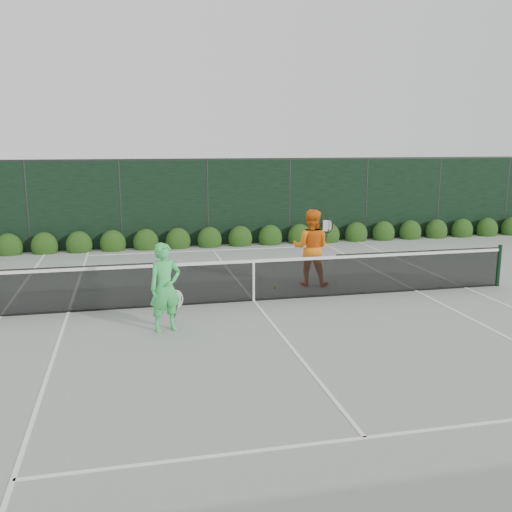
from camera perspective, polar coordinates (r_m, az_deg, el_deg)
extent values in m
plane|color=gray|center=(13.26, -0.23, -4.51)|extent=(80.00, 80.00, 0.00)
cylinder|color=#10311B|center=(15.77, 23.11, -0.87)|extent=(0.10, 0.10, 1.07)
cube|color=black|center=(12.92, -18.78, -3.23)|extent=(4.40, 0.01, 1.02)
cube|color=black|center=(13.14, -0.24, -2.50)|extent=(4.00, 0.01, 0.96)
cube|color=black|center=(14.60, 16.07, -1.42)|extent=(4.40, 0.01, 1.02)
cube|color=white|center=(13.03, -0.24, -0.52)|extent=(12.80, 0.03, 0.07)
cube|color=black|center=(13.25, -0.23, -4.43)|extent=(12.80, 0.02, 0.04)
cube|color=white|center=(13.14, -0.24, -2.60)|extent=(0.05, 0.03, 0.91)
imported|color=#3ED360|center=(11.15, -9.08, -3.12)|extent=(0.73, 0.59, 1.74)
torus|color=white|center=(11.33, -8.05, -4.31)|extent=(0.30, 0.05, 0.30)
cylinder|color=black|center=(11.39, -8.02, -5.47)|extent=(0.10, 0.03, 0.30)
imported|color=orange|center=(14.58, 5.51, 0.85)|extent=(1.17, 1.07, 1.96)
torus|color=black|center=(14.41, 7.13, 3.04)|extent=(0.27, 0.17, 0.30)
cylinder|color=black|center=(14.45, 7.10, 2.09)|extent=(0.10, 0.03, 0.30)
cube|color=white|center=(13.25, -24.19, -5.53)|extent=(0.06, 23.77, 0.01)
cube|color=white|center=(15.37, 20.18, -2.98)|extent=(0.06, 23.77, 0.01)
cube|color=white|center=(13.04, -18.26, -5.35)|extent=(0.06, 23.77, 0.01)
cube|color=white|center=(14.68, 15.68, -3.35)|extent=(0.06, 23.77, 0.01)
cube|color=white|center=(24.76, -6.22, 2.88)|extent=(11.03, 0.06, 0.01)
cube|color=white|center=(19.39, -4.34, 0.57)|extent=(8.23, 0.06, 0.01)
cube|color=white|center=(7.57, 10.84, -17.42)|extent=(8.23, 0.06, 0.01)
cube|color=white|center=(13.26, -0.23, -4.49)|extent=(0.06, 12.80, 0.01)
cube|color=black|center=(20.25, -4.87, 5.29)|extent=(32.00, 0.06, 3.00)
cube|color=#262826|center=(20.15, -4.94, 9.62)|extent=(32.00, 0.06, 0.06)
cylinder|color=#262826|center=(20.32, -21.92, 4.54)|extent=(0.08, 0.08, 3.00)
cylinder|color=#262826|center=(20.07, -13.41, 4.97)|extent=(0.08, 0.08, 3.00)
cylinder|color=#262826|center=(20.25, -4.87, 5.29)|extent=(0.08, 0.08, 3.00)
cylinder|color=#262826|center=(20.88, 3.35, 5.49)|extent=(0.08, 0.08, 3.00)
cylinder|color=#262826|center=(21.89, 10.96, 5.58)|extent=(0.08, 0.08, 3.00)
cylinder|color=#262826|center=(23.26, 17.78, 5.58)|extent=(0.08, 0.08, 3.00)
cylinder|color=#262826|center=(24.91, 23.77, 5.51)|extent=(0.08, 0.08, 3.00)
ellipsoid|color=#16340E|center=(20.26, -23.48, 0.77)|extent=(0.86, 0.65, 0.94)
ellipsoid|color=#16340E|center=(20.08, -20.40, 0.92)|extent=(0.86, 0.65, 0.94)
ellipsoid|color=#16340E|center=(19.96, -17.27, 1.06)|extent=(0.86, 0.65, 0.94)
ellipsoid|color=#16340E|center=(19.90, -14.11, 1.20)|extent=(0.86, 0.65, 0.94)
ellipsoid|color=#16340E|center=(19.90, -10.95, 1.34)|extent=(0.86, 0.65, 0.94)
ellipsoid|color=#16340E|center=(19.96, -7.79, 1.47)|extent=(0.86, 0.65, 0.94)
ellipsoid|color=#16340E|center=(20.08, -4.67, 1.60)|extent=(0.86, 0.65, 0.94)
ellipsoid|color=#16340E|center=(20.26, -1.59, 1.72)|extent=(0.86, 0.65, 0.94)
ellipsoid|color=#16340E|center=(20.50, 1.43, 1.83)|extent=(0.86, 0.65, 0.94)
ellipsoid|color=#16340E|center=(20.80, 4.37, 1.94)|extent=(0.86, 0.65, 0.94)
ellipsoid|color=#16340E|center=(21.14, 7.23, 2.04)|extent=(0.86, 0.65, 0.94)
ellipsoid|color=#16340E|center=(21.54, 9.98, 2.13)|extent=(0.86, 0.65, 0.94)
ellipsoid|color=#16340E|center=(21.99, 12.63, 2.21)|extent=(0.86, 0.65, 0.94)
ellipsoid|color=#16340E|center=(22.48, 15.17, 2.28)|extent=(0.86, 0.65, 0.94)
ellipsoid|color=#16340E|center=(23.01, 17.59, 2.35)|extent=(0.86, 0.65, 0.94)
ellipsoid|color=#16340E|center=(23.58, 19.91, 2.41)|extent=(0.86, 0.65, 0.94)
ellipsoid|color=#16340E|center=(24.19, 22.11, 2.46)|extent=(0.86, 0.65, 0.94)
ellipsoid|color=#16340E|center=(24.83, 24.20, 2.51)|extent=(0.86, 0.65, 0.94)
sphere|color=#B3DC31|center=(14.12, -8.83, -3.52)|extent=(0.07, 0.07, 0.07)
sphere|color=#B3DC31|center=(14.33, 1.91, -3.17)|extent=(0.07, 0.07, 0.07)
sphere|color=#B3DC31|center=(14.29, -0.29, -3.20)|extent=(0.07, 0.07, 0.07)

